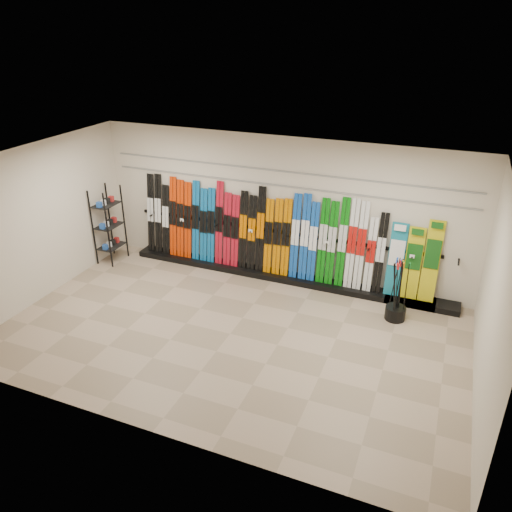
% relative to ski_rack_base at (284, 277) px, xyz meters
% --- Properties ---
extents(floor, '(8.00, 8.00, 0.00)m').
position_rel_ski_rack_base_xyz_m(floor, '(-0.22, -2.28, -0.06)').
color(floor, gray).
rests_on(floor, ground).
extents(back_wall, '(8.00, 0.00, 8.00)m').
position_rel_ski_rack_base_xyz_m(back_wall, '(-0.22, 0.22, 1.44)').
color(back_wall, beige).
rests_on(back_wall, floor).
extents(left_wall, '(0.00, 5.00, 5.00)m').
position_rel_ski_rack_base_xyz_m(left_wall, '(-4.22, -2.28, 1.44)').
color(left_wall, beige).
rests_on(left_wall, floor).
extents(right_wall, '(0.00, 5.00, 5.00)m').
position_rel_ski_rack_base_xyz_m(right_wall, '(3.78, -2.28, 1.44)').
color(right_wall, beige).
rests_on(right_wall, floor).
extents(ceiling, '(8.00, 8.00, 0.00)m').
position_rel_ski_rack_base_xyz_m(ceiling, '(-0.22, -2.28, 2.94)').
color(ceiling, silver).
rests_on(ceiling, back_wall).
extents(ski_rack_base, '(8.00, 0.40, 0.12)m').
position_rel_ski_rack_base_xyz_m(ski_rack_base, '(0.00, 0.00, 0.00)').
color(ski_rack_base, black).
rests_on(ski_rack_base, floor).
extents(skis, '(5.37, 0.25, 1.83)m').
position_rel_ski_rack_base_xyz_m(skis, '(-0.68, 0.06, 0.92)').
color(skis, black).
rests_on(skis, ski_rack_base).
extents(snowboards, '(0.94, 0.25, 1.60)m').
position_rel_ski_rack_base_xyz_m(snowboards, '(2.55, 0.07, 0.81)').
color(snowboards, '#14728C').
rests_on(snowboards, ski_rack_base).
extents(accessory_rack, '(0.40, 0.60, 1.73)m').
position_rel_ski_rack_base_xyz_m(accessory_rack, '(-3.97, -0.58, 0.81)').
color(accessory_rack, black).
rests_on(accessory_rack, floor).
extents(pole_bin, '(0.37, 0.37, 0.25)m').
position_rel_ski_rack_base_xyz_m(pole_bin, '(2.40, -0.68, 0.07)').
color(pole_bin, black).
rests_on(pole_bin, floor).
extents(ski_poles, '(0.31, 0.29, 1.18)m').
position_rel_ski_rack_base_xyz_m(ski_poles, '(2.39, -0.71, 0.55)').
color(ski_poles, black).
rests_on(ski_poles, pole_bin).
extents(slatwall_rail_0, '(7.60, 0.02, 0.03)m').
position_rel_ski_rack_base_xyz_m(slatwall_rail_0, '(-0.22, 0.20, 1.94)').
color(slatwall_rail_0, gray).
rests_on(slatwall_rail_0, back_wall).
extents(slatwall_rail_1, '(7.60, 0.02, 0.03)m').
position_rel_ski_rack_base_xyz_m(slatwall_rail_1, '(-0.22, 0.20, 2.24)').
color(slatwall_rail_1, gray).
rests_on(slatwall_rail_1, back_wall).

